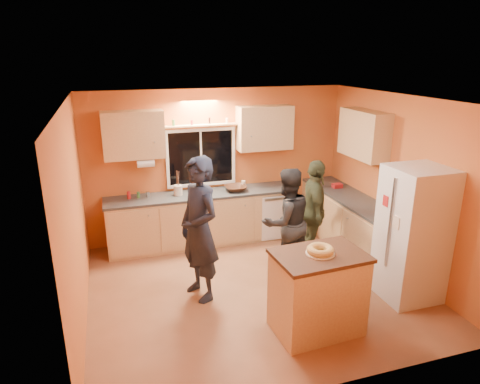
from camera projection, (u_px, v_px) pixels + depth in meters
name	position (u px, v px, depth m)	size (l,w,h in m)	color
ground	(255.00, 287.00, 6.03)	(4.50, 4.50, 0.00)	brown
room_shell	(255.00, 169.00, 5.94)	(4.54, 4.04, 2.61)	#BD5830
back_counter	(224.00, 216.00, 7.44)	(4.23, 0.62, 0.90)	tan
right_counter	(359.00, 228.00, 6.90)	(0.62, 1.84, 0.90)	tan
refrigerator	(413.00, 234.00, 5.57)	(0.72, 0.70, 1.80)	silver
island	(318.00, 292.00, 4.97)	(1.07, 0.76, 1.00)	tan
bundt_pastry	(320.00, 250.00, 4.80)	(0.31, 0.31, 0.09)	tan
person_left	(199.00, 230.00, 5.54)	(0.71, 0.46, 1.94)	black
person_center	(286.00, 222.00, 6.21)	(0.79, 0.61, 1.62)	black
person_right	(314.00, 211.00, 6.61)	(0.95, 0.40, 1.63)	#2E3320
mixing_bowl	(236.00, 188.00, 7.31)	(0.37, 0.37, 0.09)	#311E10
utensil_crock	(178.00, 190.00, 7.08)	(0.14, 0.14, 0.17)	beige
potted_plant	(399.00, 209.00, 6.01)	(0.28, 0.24, 0.31)	gray
red_box	(337.00, 186.00, 7.49)	(0.16, 0.12, 0.07)	#B01B1D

